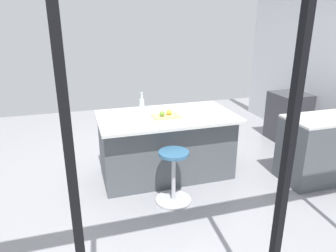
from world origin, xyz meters
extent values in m
plane|color=gray|center=(0.00, 0.00, 0.00)|extent=(7.29, 7.29, 0.00)
cube|color=black|center=(0.00, 2.44, 1.32)|extent=(0.05, 0.06, 2.47)
cube|color=black|center=(1.29, 2.44, 1.32)|extent=(0.05, 0.06, 2.47)
cube|color=#38383D|center=(-2.46, -0.63, 0.44)|extent=(0.60, 0.60, 0.87)
cube|color=black|center=(-2.46, -0.32, 0.39)|extent=(0.44, 0.01, 0.32)
cube|color=#4C5156|center=(0.08, 0.04, 0.43)|extent=(1.77, 0.85, 0.87)
cube|color=silver|center=(0.08, 0.09, 0.89)|extent=(1.83, 1.05, 0.04)
cylinder|color=#B7B7BC|center=(0.19, 0.75, 0.01)|extent=(0.44, 0.44, 0.03)
cylinder|color=#B7B7BC|center=(0.19, 0.75, 0.32)|extent=(0.05, 0.05, 0.61)
cylinder|color=#336084|center=(0.19, 0.75, 0.65)|extent=(0.36, 0.36, 0.04)
cube|color=tan|center=(0.10, 0.16, 0.92)|extent=(0.36, 0.24, 0.02)
sphere|color=gold|center=(0.06, 0.14, 0.96)|extent=(0.07, 0.07, 0.07)
sphere|color=#609E2D|center=(0.17, 0.17, 0.96)|extent=(0.07, 0.07, 0.07)
cylinder|color=silver|center=(0.39, -0.01, 1.02)|extent=(0.06, 0.06, 0.22)
cylinder|color=silver|center=(0.39, -0.01, 1.17)|extent=(0.03, 0.03, 0.08)
cylinder|color=#B7B7BC|center=(0.39, -0.01, 1.21)|extent=(0.03, 0.03, 0.02)
camera|label=1|loc=(1.24, 3.93, 2.15)|focal=33.49mm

